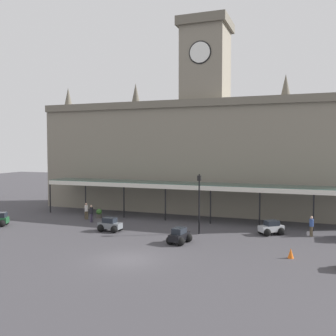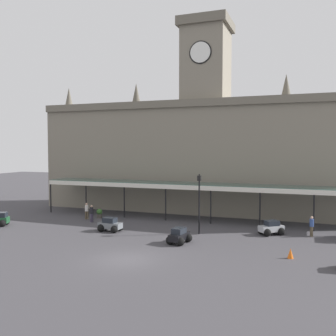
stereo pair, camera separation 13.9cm
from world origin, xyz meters
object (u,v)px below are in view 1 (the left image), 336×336
(car_black_sedan, at_px, (179,237))
(pedestrian_near_entrance, at_px, (86,210))
(victorian_lamppost, at_px, (199,197))
(pedestrian_crossing_forecourt, at_px, (91,213))
(traffic_cone, at_px, (291,253))
(planter_by_canopy, at_px, (99,213))
(car_grey_sedan, at_px, (110,226))
(pedestrian_beside_cars, at_px, (311,225))
(car_silver_sedan, at_px, (271,229))

(car_black_sedan, distance_m, pedestrian_near_entrance, 13.36)
(pedestrian_near_entrance, distance_m, victorian_lamppost, 12.97)
(car_black_sedan, relative_size, pedestrian_crossing_forecourt, 1.29)
(pedestrian_crossing_forecourt, height_order, traffic_cone, pedestrian_crossing_forecourt)
(pedestrian_near_entrance, distance_m, planter_by_canopy, 1.40)
(car_grey_sedan, bearing_deg, pedestrian_beside_cars, 13.87)
(pedestrian_beside_cars, distance_m, planter_by_canopy, 20.60)
(car_black_sedan, relative_size, traffic_cone, 3.24)
(car_grey_sedan, distance_m, victorian_lamppost, 8.19)
(victorian_lamppost, bearing_deg, car_black_sedan, -99.49)
(pedestrian_near_entrance, xyz_separation_m, planter_by_canopy, (0.89, 1.00, -0.42))
(car_grey_sedan, height_order, car_silver_sedan, same)
(car_silver_sedan, relative_size, pedestrian_beside_cars, 1.34)
(car_black_sedan, height_order, pedestrian_near_entrance, pedestrian_near_entrance)
(pedestrian_near_entrance, height_order, planter_by_canopy, pedestrian_near_entrance)
(pedestrian_beside_cars, distance_m, traffic_cone, 7.25)
(traffic_cone, bearing_deg, planter_by_canopy, 157.02)
(car_black_sedan, distance_m, car_silver_sedan, 8.32)
(car_silver_sedan, distance_m, pedestrian_beside_cars, 3.23)
(pedestrian_beside_cars, height_order, victorian_lamppost, victorian_lamppost)
(car_silver_sedan, relative_size, traffic_cone, 3.37)
(car_silver_sedan, xyz_separation_m, pedestrian_beside_cars, (3.16, 0.51, 0.41))
(car_black_sedan, distance_m, traffic_cone, 8.26)
(car_silver_sedan, relative_size, victorian_lamppost, 0.44)
(car_black_sedan, bearing_deg, pedestrian_near_entrance, 153.58)
(pedestrian_crossing_forecourt, bearing_deg, car_silver_sedan, 1.73)
(planter_by_canopy, bearing_deg, car_black_sedan, -32.10)
(car_silver_sedan, height_order, pedestrian_near_entrance, pedestrian_near_entrance)
(car_black_sedan, bearing_deg, planter_by_canopy, 147.90)
(pedestrian_near_entrance, bearing_deg, car_grey_sedan, -39.56)
(victorian_lamppost, bearing_deg, car_silver_sedan, 18.01)
(traffic_cone, bearing_deg, car_black_sedan, 171.56)
(car_black_sedan, xyz_separation_m, traffic_cone, (8.17, -1.21, -0.17))
(car_silver_sedan, distance_m, planter_by_canopy, 17.48)
(car_black_sedan, bearing_deg, car_silver_sedan, 40.36)
(traffic_cone, bearing_deg, pedestrian_crossing_forecourt, 162.14)
(pedestrian_crossing_forecourt, relative_size, victorian_lamppost, 0.33)
(pedestrian_near_entrance, bearing_deg, pedestrian_beside_cars, -0.13)
(car_black_sedan, relative_size, car_silver_sedan, 0.96)
(car_grey_sedan, relative_size, pedestrian_near_entrance, 1.25)
(car_grey_sedan, bearing_deg, traffic_cone, -11.34)
(planter_by_canopy, bearing_deg, victorian_lamppost, -16.39)
(pedestrian_crossing_forecourt, height_order, pedestrian_beside_cars, same)
(victorian_lamppost, relative_size, planter_by_canopy, 5.30)
(car_black_sedan, height_order, planter_by_canopy, car_black_sedan)
(victorian_lamppost, distance_m, planter_by_canopy, 12.44)
(car_grey_sedan, height_order, planter_by_canopy, car_grey_sedan)
(car_grey_sedan, xyz_separation_m, victorian_lamppost, (7.56, 1.69, 2.65))
(pedestrian_crossing_forecourt, bearing_deg, pedestrian_near_entrance, 139.32)
(pedestrian_near_entrance, relative_size, pedestrian_crossing_forecourt, 1.00)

